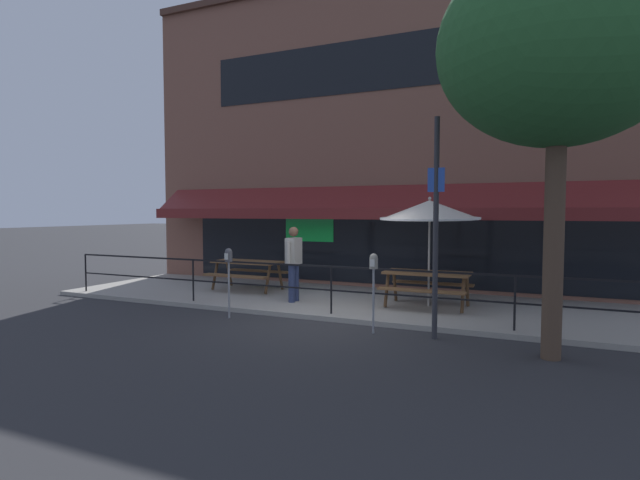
{
  "coord_description": "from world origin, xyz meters",
  "views": [
    {
      "loc": [
        3.91,
        -8.86,
        2.16
      ],
      "look_at": [
        -0.84,
        1.6,
        1.5
      ],
      "focal_mm": 28.0,
      "sensor_mm": 36.0,
      "label": 1
    }
  ],
  "objects_px": {
    "picnic_table_left": "(247,267)",
    "parking_meter_far": "(374,269)",
    "pedestrian_walking": "(294,260)",
    "street_tree_curbside": "(567,28)",
    "street_sign_pole": "(436,226)",
    "parking_meter_near": "(229,262)",
    "patio_umbrella_centre": "(430,210)",
    "picnic_table_centre": "(427,279)"
  },
  "relations": [
    {
      "from": "picnic_table_centre",
      "to": "picnic_table_left",
      "type": "bearing_deg",
      "value": 175.21
    },
    {
      "from": "picnic_table_centre",
      "to": "pedestrian_walking",
      "type": "distance_m",
      "value": 3.0
    },
    {
      "from": "street_sign_pole",
      "to": "picnic_table_centre",
      "type": "bearing_deg",
      "value": 105.49
    },
    {
      "from": "picnic_table_left",
      "to": "parking_meter_far",
      "type": "bearing_deg",
      "value": -31.77
    },
    {
      "from": "parking_meter_far",
      "to": "picnic_table_left",
      "type": "bearing_deg",
      "value": 148.23
    },
    {
      "from": "picnic_table_left",
      "to": "parking_meter_far",
      "type": "xyz_separation_m",
      "value": [
        4.35,
        -2.69,
        0.44
      ]
    },
    {
      "from": "picnic_table_left",
      "to": "street_sign_pole",
      "type": "distance_m",
      "value": 6.14
    },
    {
      "from": "pedestrian_walking",
      "to": "street_tree_curbside",
      "type": "bearing_deg",
      "value": -21.62
    },
    {
      "from": "pedestrian_walking",
      "to": "street_sign_pole",
      "type": "relative_size",
      "value": 0.46
    },
    {
      "from": "patio_umbrella_centre",
      "to": "parking_meter_far",
      "type": "relative_size",
      "value": 1.67
    },
    {
      "from": "parking_meter_near",
      "to": "street_tree_curbside",
      "type": "distance_m",
      "value": 7.0
    },
    {
      "from": "pedestrian_walking",
      "to": "parking_meter_near",
      "type": "bearing_deg",
      "value": -108.91
    },
    {
      "from": "picnic_table_left",
      "to": "parking_meter_far",
      "type": "height_order",
      "value": "parking_meter_far"
    },
    {
      "from": "patio_umbrella_centre",
      "to": "pedestrian_walking",
      "type": "relative_size",
      "value": 1.39
    },
    {
      "from": "parking_meter_far",
      "to": "parking_meter_near",
      "type": "bearing_deg",
      "value": -179.78
    },
    {
      "from": "picnic_table_centre",
      "to": "parking_meter_far",
      "type": "bearing_deg",
      "value": -101.07
    },
    {
      "from": "picnic_table_left",
      "to": "patio_umbrella_centre",
      "type": "distance_m",
      "value": 5.02
    },
    {
      "from": "pedestrian_walking",
      "to": "parking_meter_near",
      "type": "distance_m",
      "value": 1.81
    },
    {
      "from": "pedestrian_walking",
      "to": "parking_meter_near",
      "type": "relative_size",
      "value": 1.2
    },
    {
      "from": "picnic_table_left",
      "to": "parking_meter_near",
      "type": "xyz_separation_m",
      "value": [
        1.3,
        -2.7,
        0.44
      ]
    },
    {
      "from": "pedestrian_walking",
      "to": "parking_meter_far",
      "type": "height_order",
      "value": "pedestrian_walking"
    },
    {
      "from": "pedestrian_walking",
      "to": "parking_meter_far",
      "type": "xyz_separation_m",
      "value": [
        2.47,
        -1.7,
        0.09
      ]
    },
    {
      "from": "picnic_table_left",
      "to": "picnic_table_centre",
      "type": "height_order",
      "value": "same"
    },
    {
      "from": "street_sign_pole",
      "to": "patio_umbrella_centre",
      "type": "bearing_deg",
      "value": 104.44
    },
    {
      "from": "parking_meter_far",
      "to": "street_sign_pole",
      "type": "height_order",
      "value": "street_sign_pole"
    },
    {
      "from": "picnic_table_left",
      "to": "street_tree_curbside",
      "type": "bearing_deg",
      "value": -23.3
    },
    {
      "from": "pedestrian_walking",
      "to": "parking_meter_far",
      "type": "relative_size",
      "value": 1.2
    },
    {
      "from": "parking_meter_near",
      "to": "street_sign_pole",
      "type": "relative_size",
      "value": 0.38
    },
    {
      "from": "picnic_table_centre",
      "to": "parking_meter_far",
      "type": "distance_m",
      "value": 2.38
    },
    {
      "from": "picnic_table_centre",
      "to": "parking_meter_far",
      "type": "relative_size",
      "value": 1.27
    },
    {
      "from": "parking_meter_near",
      "to": "street_tree_curbside",
      "type": "bearing_deg",
      "value": -4.19
    },
    {
      "from": "picnic_table_centre",
      "to": "street_sign_pole",
      "type": "relative_size",
      "value": 0.48
    },
    {
      "from": "picnic_table_left",
      "to": "picnic_table_centre",
      "type": "distance_m",
      "value": 4.81
    },
    {
      "from": "picnic_table_centre",
      "to": "parking_meter_near",
      "type": "xyz_separation_m",
      "value": [
        -3.5,
        -2.3,
        0.44
      ]
    },
    {
      "from": "pedestrian_walking",
      "to": "street_tree_curbside",
      "type": "distance_m",
      "value": 6.88
    },
    {
      "from": "street_tree_curbside",
      "to": "patio_umbrella_centre",
      "type": "bearing_deg",
      "value": 130.71
    },
    {
      "from": "picnic_table_left",
      "to": "street_tree_curbside",
      "type": "relative_size",
      "value": 0.28
    },
    {
      "from": "picnic_table_left",
      "to": "pedestrian_walking",
      "type": "relative_size",
      "value": 1.05
    },
    {
      "from": "picnic_table_left",
      "to": "patio_umbrella_centre",
      "type": "height_order",
      "value": "patio_umbrella_centre"
    },
    {
      "from": "patio_umbrella_centre",
      "to": "pedestrian_walking",
      "type": "bearing_deg",
      "value": -165.32
    },
    {
      "from": "picnic_table_centre",
      "to": "street_sign_pole",
      "type": "bearing_deg",
      "value": -74.51
    },
    {
      "from": "street_sign_pole",
      "to": "street_tree_curbside",
      "type": "xyz_separation_m",
      "value": [
        1.89,
        -0.51,
        2.79
      ]
    }
  ]
}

